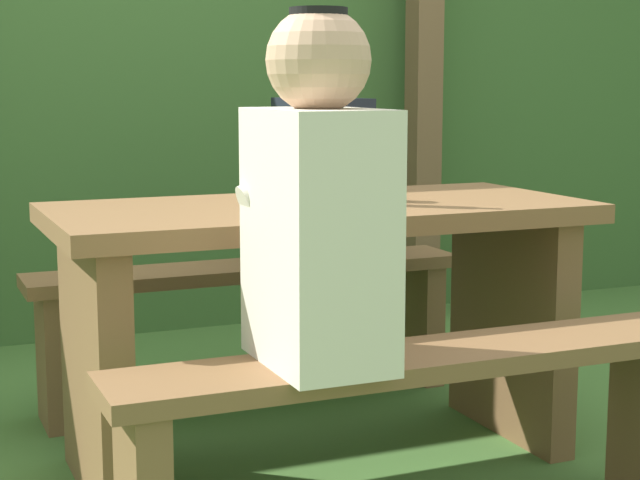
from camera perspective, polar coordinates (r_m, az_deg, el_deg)
ground_plane at (r=2.87m, az=0.00°, el=-12.06°), size 12.00×12.00×0.00m
hedge_backdrop at (r=4.63m, az=-10.04°, el=9.20°), size 6.40×0.89×2.13m
pergola_post_right at (r=4.45m, az=5.78°, el=9.91°), size 0.12×0.12×2.22m
picnic_table at (r=2.74m, az=0.00°, el=-2.59°), size 1.40×0.64×0.70m
bench_near at (r=2.28m, az=5.73°, el=-9.20°), size 1.40×0.24×0.45m
bench_far at (r=3.30m, az=-3.91°, el=-3.51°), size 1.40×0.24×0.45m
person_white_shirt at (r=2.08m, az=-0.12°, el=2.07°), size 0.25×0.35×0.72m
person_black_coat at (r=3.32m, az=0.12°, el=4.60°), size 0.25×0.35×0.72m
drinking_glass at (r=2.75m, az=4.03°, el=2.93°), size 0.07×0.07×0.08m
bottle_left at (r=2.71m, az=-3.25°, el=3.86°), size 0.06×0.06×0.21m
bottle_right at (r=2.66m, az=3.79°, el=3.98°), size 0.06×0.06×0.23m
cell_phone at (r=2.52m, az=-2.11°, el=1.66°), size 0.12×0.16×0.01m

